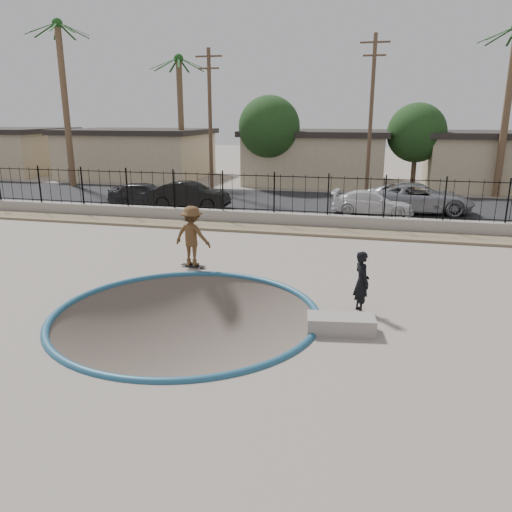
{
  "coord_description": "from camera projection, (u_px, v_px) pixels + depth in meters",
  "views": [
    {
      "loc": [
        4.63,
        -12.31,
        5.02
      ],
      "look_at": [
        1.15,
        2.0,
        0.84
      ],
      "focal_mm": 35.0,
      "sensor_mm": 36.0,
      "label": 1
    }
  ],
  "objects": [
    {
      "name": "car_b",
      "position": [
        190.0,
        195.0,
        27.47
      ],
      "size": [
        4.4,
        1.62,
        1.44
      ],
      "primitive_type": "imported",
      "rotation": [
        0.0,
        0.0,
        1.59
      ],
      "color": "black",
      "rests_on": "street"
    },
    {
      "name": "palm_mid",
      "position": [
        180.0,
        91.0,
        36.81
      ],
      "size": [
        2.3,
        2.3,
        9.3
      ],
      "color": "brown",
      "rests_on": "ground"
    },
    {
      "name": "skateboard",
      "position": [
        193.0,
        266.0,
        17.01
      ],
      "size": [
        0.88,
        0.36,
        0.07
      ],
      "rotation": [
        0.0,
        0.0,
        -0.17
      ],
      "color": "black",
      "rests_on": "ground"
    },
    {
      "name": "concrete_ledge",
      "position": [
        341.0,
        324.0,
        11.92
      ],
      "size": [
        1.69,
        0.94,
        0.4
      ],
      "primitive_type": "cube",
      "rotation": [
        0.0,
        0.0,
        0.15
      ],
      "color": "gray",
      "rests_on": "ground"
    },
    {
      "name": "house_west",
      "position": [
        137.0,
        153.0,
        41.57
      ],
      "size": [
        11.6,
        8.6,
        3.9
      ],
      "color": "tan",
      "rests_on": "ground"
    },
    {
      "name": "palm_right",
      "position": [
        511.0,
        75.0,
        29.77
      ],
      "size": [
        2.3,
        2.3,
        10.3
      ],
      "color": "brown",
      "rests_on": "ground"
    },
    {
      "name": "house_west_far",
      "position": [
        4.0,
        150.0,
        44.53
      ],
      "size": [
        10.6,
        8.6,
        3.9
      ],
      "color": "tan",
      "rests_on": "ground"
    },
    {
      "name": "bowl_pit",
      "position": [
        186.0,
        315.0,
        12.99
      ],
      "size": [
        6.84,
        6.84,
        1.8
      ],
      "primitive_type": null,
      "color": "#534940",
      "rests_on": "ground"
    },
    {
      "name": "videographer",
      "position": [
        362.0,
        282.0,
        12.99
      ],
      "size": [
        0.61,
        0.71,
        1.65
      ],
      "primitive_type": "imported",
      "rotation": [
        0.0,
        0.0,
        2.02
      ],
      "color": "black",
      "rests_on": "ground"
    },
    {
      "name": "palm_left",
      "position": [
        62.0,
        71.0,
        34.32
      ],
      "size": [
        2.3,
        2.3,
        11.3
      ],
      "color": "brown",
      "rests_on": "ground"
    },
    {
      "name": "street",
      "position": [
        297.0,
        202.0,
        29.82
      ],
      "size": [
        90.0,
        8.0,
        0.04
      ],
      "primitive_type": "cube",
      "color": "black",
      "rests_on": "ground"
    },
    {
      "name": "house_center",
      "position": [
        317.0,
        156.0,
        38.16
      ],
      "size": [
        10.6,
        8.6,
        3.9
      ],
      "color": "tan",
      "rests_on": "ground"
    },
    {
      "name": "car_d",
      "position": [
        419.0,
        198.0,
        26.19
      ],
      "size": [
        5.73,
        3.05,
        1.53
      ],
      "primitive_type": "imported",
      "rotation": [
        0.0,
        0.0,
        1.66
      ],
      "color": "gray",
      "rests_on": "street"
    },
    {
      "name": "coping_ring",
      "position": [
        186.0,
        315.0,
        12.99
      ],
      "size": [
        7.04,
        7.04,
        0.2
      ],
      "primitive_type": "torus",
      "color": "#225471",
      "rests_on": "ground"
    },
    {
      "name": "rock_strip",
      "position": [
        269.0,
        229.0,
        22.51
      ],
      "size": [
        42.0,
        1.6,
        0.11
      ],
      "primitive_type": "cube",
      "color": "#8C7D5C",
      "rests_on": "ground"
    },
    {
      "name": "skater",
      "position": [
        192.0,
        239.0,
        16.75
      ],
      "size": [
        1.41,
        0.96,
        2.02
      ],
      "primitive_type": "imported",
      "rotation": [
        0.0,
        0.0,
        2.97
      ],
      "color": "brown",
      "rests_on": "ground"
    },
    {
      "name": "utility_pole_left",
      "position": [
        210.0,
        120.0,
        31.77
      ],
      "size": [
        1.7,
        0.24,
        9.0
      ],
      "color": "#473323",
      "rests_on": "ground"
    },
    {
      "name": "car_a",
      "position": [
        145.0,
        194.0,
        28.1
      ],
      "size": [
        4.15,
        1.95,
        1.37
      ],
      "primitive_type": "imported",
      "rotation": [
        0.0,
        0.0,
        1.65
      ],
      "color": "black",
      "rests_on": "street"
    },
    {
      "name": "retaining_wall",
      "position": [
        274.0,
        219.0,
        23.48
      ],
      "size": [
        42.0,
        0.45,
        0.6
      ],
      "primitive_type": "cube",
      "color": "gray",
      "rests_on": "ground"
    },
    {
      "name": "car_c",
      "position": [
        373.0,
        203.0,
        25.78
      ],
      "size": [
        4.3,
        2.0,
        1.21
      ],
      "primitive_type": "imported",
      "rotation": [
        0.0,
        0.0,
        1.5
      ],
      "color": "silver",
      "rests_on": "street"
    },
    {
      "name": "ground",
      "position": [
        280.0,
        239.0,
        25.45
      ],
      "size": [
        120.0,
        120.0,
        2.2
      ],
      "primitive_type": "cube",
      "color": "gray",
      "rests_on": "ground"
    },
    {
      "name": "street_tree_mid",
      "position": [
        417.0,
        133.0,
        33.72
      ],
      "size": [
        3.96,
        3.96,
        5.83
      ],
      "color": "#473323",
      "rests_on": "ground"
    },
    {
      "name": "utility_pole_mid",
      "position": [
        371.0,
        116.0,
        29.43
      ],
      "size": [
        1.7,
        0.24,
        9.5
      ],
      "color": "#473323",
      "rests_on": "ground"
    },
    {
      "name": "fence",
      "position": [
        274.0,
        193.0,
        23.15
      ],
      "size": [
        40.0,
        0.04,
        1.8
      ],
      "color": "black",
      "rests_on": "retaining_wall"
    },
    {
      "name": "street_tree_left",
      "position": [
        269.0,
        127.0,
        34.97
      ],
      "size": [
        4.32,
        4.32,
        6.36
      ],
      "color": "#473323",
      "rests_on": "ground"
    }
  ]
}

